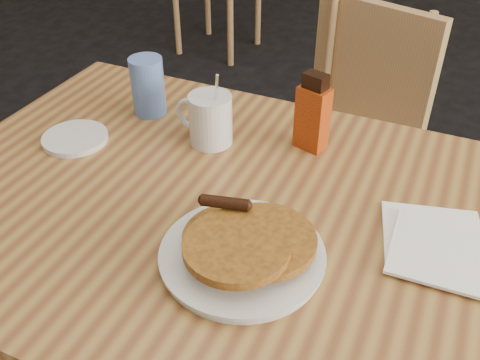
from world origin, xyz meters
name	(u,v)px	position (x,y,z in m)	size (l,w,h in m)	color
main_table	(240,224)	(-0.04, 0.01, 0.71)	(1.30, 0.92, 0.75)	olive
chair_main_far	(356,127)	(-0.04, 0.76, 0.52)	(0.48, 0.48, 0.87)	tan
pancake_plate	(243,249)	(0.02, -0.11, 0.77)	(0.26, 0.26, 0.08)	silver
coffee_mug	(209,118)	(-0.20, 0.17, 0.81)	(0.13, 0.09, 0.17)	silver
syrup_bottle	(313,115)	(-0.01, 0.25, 0.83)	(0.07, 0.05, 0.16)	maroon
napkin_stack	(439,245)	(0.29, 0.06, 0.76)	(0.21, 0.22, 0.01)	white
blue_tumbler	(148,86)	(-0.38, 0.22, 0.82)	(0.07, 0.07, 0.13)	#5376C3
side_saucer	(75,138)	(-0.45, 0.04, 0.76)	(0.14, 0.14, 0.01)	silver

